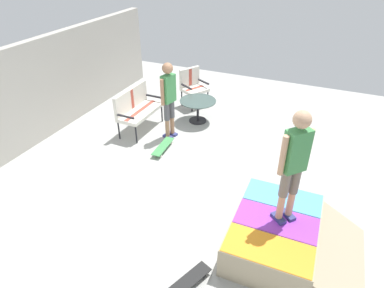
# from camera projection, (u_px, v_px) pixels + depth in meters

# --- Properties ---
(ground_plane) EXTENTS (12.00, 12.00, 0.10)m
(ground_plane) POSITION_uv_depth(u_px,v_px,m) (198.00, 187.00, 6.35)
(ground_plane) COLOR #A8A8A3
(back_wall_cinderblock) EXTENTS (9.00, 0.20, 2.19)m
(back_wall_cinderblock) POSITION_uv_depth(u_px,v_px,m) (26.00, 97.00, 7.11)
(back_wall_cinderblock) COLOR #ADA89E
(back_wall_cinderblock) RESTS_ON ground_plane
(skate_ramp) EXTENTS (1.71, 1.91, 0.52)m
(skate_ramp) POSITION_uv_depth(u_px,v_px,m) (276.00, 234.00, 4.93)
(skate_ramp) COLOR tan
(skate_ramp) RESTS_ON ground_plane
(patio_bench) EXTENTS (1.26, 0.58, 1.02)m
(patio_bench) POSITION_uv_depth(u_px,v_px,m) (136.00, 106.00, 7.84)
(patio_bench) COLOR black
(patio_bench) RESTS_ON ground_plane
(patio_chair_near_house) EXTENTS (0.81, 0.78, 1.02)m
(patio_chair_near_house) POSITION_uv_depth(u_px,v_px,m) (192.00, 84.00, 9.03)
(patio_chair_near_house) COLOR black
(patio_chair_near_house) RESTS_ON ground_plane
(patio_table) EXTENTS (0.90, 0.90, 0.57)m
(patio_table) POSITION_uv_depth(u_px,v_px,m) (198.00, 107.00, 8.29)
(patio_table) COLOR black
(patio_table) RESTS_ON ground_plane
(person_watching) EXTENTS (0.47, 0.30, 1.77)m
(person_watching) POSITION_uv_depth(u_px,v_px,m) (169.00, 95.00, 7.31)
(person_watching) COLOR navy
(person_watching) RESTS_ON ground_plane
(person_skater) EXTENTS (0.38, 0.37, 1.72)m
(person_skater) POSITION_uv_depth(u_px,v_px,m) (294.00, 161.00, 4.31)
(person_skater) COLOR navy
(person_skater) RESTS_ON skate_ramp
(skateboard_by_bench) EXTENTS (0.81, 0.25, 0.10)m
(skateboard_by_bench) POSITION_uv_depth(u_px,v_px,m) (163.00, 147.00, 7.31)
(skateboard_by_bench) COLOR #3F8C4C
(skateboard_by_bench) RESTS_ON ground_plane
(skateboard_spare) EXTENTS (0.82, 0.49, 0.10)m
(skateboard_spare) POSITION_uv_depth(u_px,v_px,m) (186.00, 283.00, 4.42)
(skateboard_spare) COLOR black
(skateboard_spare) RESTS_ON ground_plane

